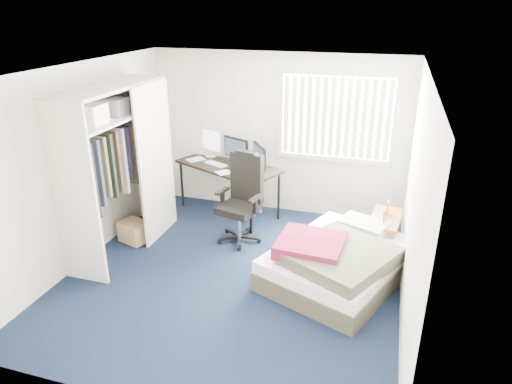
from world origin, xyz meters
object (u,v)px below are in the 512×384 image
object	(u,v)px
desk	(229,163)
bed	(338,260)
office_chair	(242,207)
nightstand	(385,221)

from	to	relation	value
desk	bed	distance (m)	2.47
office_chair	nightstand	xyz separation A→B (m)	(1.96, 0.19, -0.04)
office_chair	nightstand	bearing A→B (deg)	5.65
desk	bed	size ratio (longest dim) A/B	0.83
office_chair	nightstand	world-z (taller)	office_chair
office_chair	bed	world-z (taller)	office_chair
bed	nightstand	bearing A→B (deg)	59.63
nightstand	bed	world-z (taller)	nightstand
desk	nightstand	xyz separation A→B (m)	(2.42, -0.59, -0.38)
office_chair	bed	distance (m)	1.61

